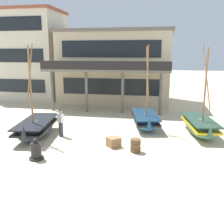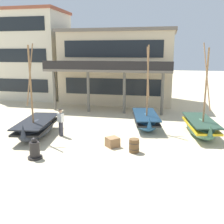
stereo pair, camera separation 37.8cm
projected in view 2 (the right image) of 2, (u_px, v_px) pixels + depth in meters
The scene contains 10 objects.
ground_plane at pixel (108, 139), 15.47m from camera, with size 120.00×120.00×0.00m, color beige.
fishing_boat_near_left at pixel (146, 120), 17.67m from camera, with size 2.27×4.22×5.44m.
fishing_boat_centre_large at pixel (37, 127), 15.89m from camera, with size 2.25×4.43×5.49m.
fishing_boat_far_right at pixel (200, 126), 16.02m from camera, with size 2.05×4.24×5.56m.
fisherman_by_hull at pixel (61, 123), 15.83m from camera, with size 0.42×0.35×1.68m.
capstan_winch at pixel (35, 150), 12.54m from camera, with size 0.70×0.70×1.05m.
wooden_barrel at pixel (134, 146), 13.35m from camera, with size 0.56×0.56×0.70m.
cargo_crate at pixel (112, 142), 14.15m from camera, with size 0.63×0.63×0.52m, color olive.
harbor_building_main at pixel (118, 66), 26.62m from camera, with size 11.20×9.18×7.09m.
harbor_building_annex at pixel (31, 55), 28.78m from camera, with size 7.83×5.65×9.30m.
Camera 2 is at (3.28, -14.35, 5.02)m, focal length 42.03 mm.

